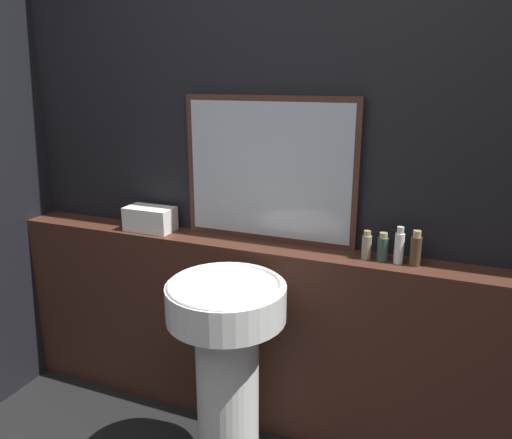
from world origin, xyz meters
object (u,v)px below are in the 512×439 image
(mirror, at_px, (269,170))
(conditioner_bottle, at_px, (383,248))
(pedestal_sink, at_px, (227,358))
(towel_stack, at_px, (150,219))
(shampoo_bottle, at_px, (367,246))
(lotion_bottle, at_px, (399,247))
(body_wash_bottle, at_px, (416,249))

(mirror, distance_m, conditioner_bottle, 0.60)
(pedestal_sink, bearing_deg, towel_stack, 146.30)
(shampoo_bottle, bearing_deg, lotion_bottle, 0.00)
(lotion_bottle, distance_m, body_wash_bottle, 0.06)
(lotion_bottle, xyz_separation_m, body_wash_bottle, (0.06, 0.00, -0.00))
(towel_stack, relative_size, conditioner_bottle, 1.94)
(conditioner_bottle, height_order, body_wash_bottle, body_wash_bottle)
(lotion_bottle, height_order, body_wash_bottle, lotion_bottle)
(shampoo_bottle, relative_size, lotion_bottle, 0.80)
(shampoo_bottle, distance_m, lotion_bottle, 0.13)
(conditioner_bottle, bearing_deg, towel_stack, 180.00)
(mirror, bearing_deg, body_wash_bottle, -6.88)
(mirror, bearing_deg, lotion_bottle, -7.61)
(pedestal_sink, bearing_deg, lotion_bottle, 34.55)
(conditioner_bottle, bearing_deg, shampoo_bottle, 180.00)
(towel_stack, bearing_deg, conditioner_bottle, 0.00)
(body_wash_bottle, bearing_deg, towel_stack, -180.00)
(pedestal_sink, height_order, lotion_bottle, lotion_bottle)
(pedestal_sink, xyz_separation_m, body_wash_bottle, (0.64, 0.40, 0.41))
(towel_stack, bearing_deg, lotion_bottle, 0.00)
(lotion_bottle, bearing_deg, towel_stack, -180.00)
(mirror, relative_size, lotion_bottle, 5.23)
(conditioner_bottle, relative_size, body_wash_bottle, 0.84)
(mirror, distance_m, lotion_bottle, 0.65)
(pedestal_sink, xyz_separation_m, towel_stack, (-0.60, 0.40, 0.40))
(conditioner_bottle, bearing_deg, lotion_bottle, 0.00)
(pedestal_sink, relative_size, lotion_bottle, 5.73)
(conditioner_bottle, bearing_deg, pedestal_sink, -142.26)
(towel_stack, distance_m, conditioner_bottle, 1.11)
(shampoo_bottle, distance_m, conditioner_bottle, 0.06)
(mirror, distance_m, towel_stack, 0.65)
(mirror, distance_m, shampoo_bottle, 0.54)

